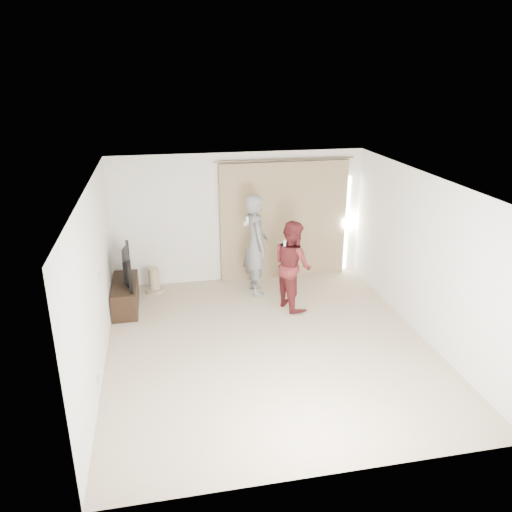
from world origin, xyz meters
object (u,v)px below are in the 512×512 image
Objects in this scene: person_man at (256,245)px; tv at (123,267)px; tv_console at (125,295)px; person_woman at (292,265)px.

tv is at bearing -175.75° from person_man.
person_man reaches higher than tv_console.
person_man reaches higher than tv.
person_man is at bearing -89.99° from tv.
person_woman is at bearing -10.51° from tv_console.
tv is 0.55× the size of person_man.
person_man reaches higher than person_woman.
tv_console is 0.77× the size of person_woman.
person_woman is at bearing -104.76° from tv.
tv is 0.66× the size of person_woman.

